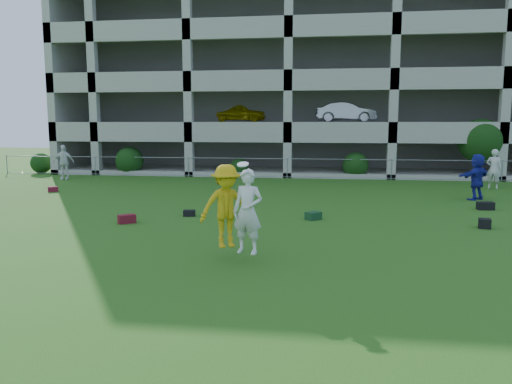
# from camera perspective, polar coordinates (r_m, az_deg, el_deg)

# --- Properties ---
(ground) EXTENTS (100.00, 100.00, 0.00)m
(ground) POSITION_cam_1_polar(r_m,az_deg,el_deg) (11.06, -4.32, -9.32)
(ground) COLOR #235114
(ground) RESTS_ON ground
(bystander_b) EXTENTS (1.25, 0.77, 1.99)m
(bystander_b) POSITION_cam_1_polar(r_m,az_deg,el_deg) (30.92, -21.13, 3.19)
(bystander_b) COLOR white
(bystander_b) RESTS_ON ground
(bystander_d) EXTENTS (1.75, 1.64, 1.96)m
(bystander_d) POSITION_cam_1_polar(r_m,az_deg,el_deg) (23.17, 23.92, 1.59)
(bystander_d) COLOR #202596
(bystander_d) RESTS_ON ground
(bystander_e) EXTENTS (0.86, 0.74, 1.98)m
(bystander_e) POSITION_cam_1_polar(r_m,az_deg,el_deg) (27.41, 25.53, 2.40)
(bystander_e) COLOR silver
(bystander_e) RESTS_ON ground
(bag_red_a) EXTENTS (0.62, 0.57, 0.28)m
(bag_red_a) POSITION_cam_1_polar(r_m,az_deg,el_deg) (16.91, -14.55, -3.00)
(bag_red_a) COLOR maroon
(bag_red_a) RESTS_ON ground
(bag_black_b) EXTENTS (0.43, 0.29, 0.22)m
(bag_black_b) POSITION_cam_1_polar(r_m,az_deg,el_deg) (17.73, -7.63, -2.41)
(bag_black_b) COLOR black
(bag_black_b) RESTS_ON ground
(bag_green_c) EXTENTS (0.60, 0.60, 0.26)m
(bag_green_c) POSITION_cam_1_polar(r_m,az_deg,el_deg) (17.09, 6.56, -2.71)
(bag_green_c) COLOR #13341A
(bag_green_c) RESTS_ON ground
(crate_d) EXTENTS (0.41, 0.41, 0.30)m
(crate_d) POSITION_cam_1_polar(r_m,az_deg,el_deg) (17.16, 24.67, -3.29)
(crate_d) COLOR black
(crate_d) RESTS_ON ground
(bag_black_e) EXTENTS (0.63, 0.37, 0.30)m
(bag_black_e) POSITION_cam_1_polar(r_m,az_deg,el_deg) (20.76, 24.75, -1.45)
(bag_black_e) COLOR black
(bag_black_e) RESTS_ON ground
(bag_red_f) EXTENTS (0.53, 0.48, 0.24)m
(bag_red_f) POSITION_cam_1_polar(r_m,az_deg,el_deg) (25.66, -22.19, 0.30)
(bag_red_f) COLOR #5D0F17
(bag_red_f) RESTS_ON ground
(frisbee_contest) EXTENTS (1.74, 1.36, 2.11)m
(frisbee_contest) POSITION_cam_1_polar(r_m,az_deg,el_deg) (11.84, -2.81, -1.77)
(frisbee_contest) COLOR gold
(frisbee_contest) RESTS_ON ground
(parking_garage) EXTENTS (30.00, 14.00, 12.00)m
(parking_garage) POSITION_cam_1_polar(r_m,az_deg,el_deg) (38.18, 4.70, 12.05)
(parking_garage) COLOR #9E998C
(parking_garage) RESTS_ON ground
(fence) EXTENTS (36.06, 0.06, 1.20)m
(fence) POSITION_cam_1_polar(r_m,az_deg,el_deg) (29.52, 3.58, 2.77)
(fence) COLOR gray
(fence) RESTS_ON ground
(shrub_row) EXTENTS (34.38, 2.52, 3.50)m
(shrub_row) POSITION_cam_1_polar(r_m,az_deg,el_deg) (30.15, 12.46, 4.41)
(shrub_row) COLOR #163D11
(shrub_row) RESTS_ON ground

